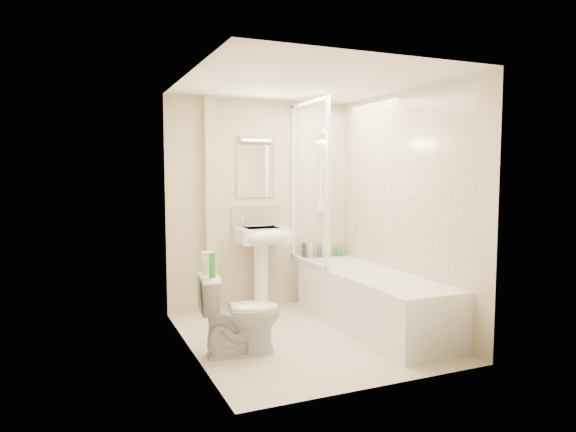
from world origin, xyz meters
name	(u,v)px	position (x,y,z in m)	size (l,w,h in m)	color
floor	(307,336)	(0.00, 0.00, 0.00)	(2.50, 2.50, 0.00)	beige
wall_back	(261,204)	(0.00, 1.25, 1.20)	(2.20, 0.02, 2.40)	beige
wall_left	(191,216)	(-1.10, 0.00, 1.20)	(0.02, 2.50, 2.40)	beige
wall_right	(404,209)	(1.10, 0.00, 1.20)	(0.02, 2.50, 2.40)	beige
ceiling	(307,82)	(0.00, 0.00, 2.40)	(2.20, 2.50, 0.02)	white
tile_back	(319,184)	(0.75, 1.24, 1.42)	(0.70, 0.01, 1.75)	beige
tile_right	(402,186)	(1.09, 0.03, 1.42)	(0.01, 2.10, 1.75)	beige
pipe_boxing	(210,206)	(-0.62, 1.19, 1.20)	(0.12, 0.12, 2.40)	beige
splashback	(256,219)	(-0.07, 1.24, 1.03)	(0.60, 0.01, 0.30)	beige
mirror	(256,171)	(-0.07, 1.24, 1.58)	(0.46, 0.01, 0.60)	white
strip_light	(256,139)	(-0.07, 1.22, 1.95)	(0.42, 0.07, 0.07)	silver
bathtub	(372,298)	(0.75, 0.03, 0.29)	(0.70, 2.10, 0.55)	white
shower_screen	(309,183)	(0.40, 0.80, 1.45)	(0.04, 0.92, 1.80)	white
shower_fixture	(321,174)	(0.75, 1.19, 1.55)	(0.10, 0.16, 0.99)	white
pedestal_sink	(263,245)	(-0.07, 1.01, 0.76)	(0.56, 0.50, 1.08)	white
bottle_black_a	(304,250)	(0.51, 1.16, 0.64)	(0.06, 0.06, 0.18)	black
bottle_white_a	(310,250)	(0.59, 1.16, 0.64)	(0.06, 0.06, 0.17)	silver
bottle_blue	(320,252)	(0.72, 1.16, 0.61)	(0.06, 0.06, 0.12)	navy
bottle_cream	(324,248)	(0.77, 1.16, 0.65)	(0.05, 0.05, 0.19)	beige
bottle_white_b	(330,251)	(0.85, 1.16, 0.61)	(0.05, 0.05, 0.13)	silver
bottle_green	(338,251)	(0.98, 1.16, 0.60)	(0.07, 0.07, 0.10)	green
toilet	(240,313)	(-0.72, -0.18, 0.35)	(0.73, 0.47, 0.71)	white
toilet_roll_lower	(209,268)	(-0.97, -0.09, 0.76)	(0.11, 0.11, 0.09)	white
toilet_roll_upper	(207,257)	(-0.99, -0.11, 0.85)	(0.10, 0.10, 0.10)	white
green_bottle	(212,265)	(-0.99, -0.28, 0.81)	(0.05, 0.05, 0.20)	green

